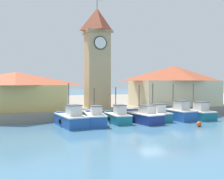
{
  "coord_description": "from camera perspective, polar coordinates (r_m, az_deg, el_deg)",
  "views": [
    {
      "loc": [
        -12.26,
        -23.22,
        4.38
      ],
      "look_at": [
        -1.29,
        8.2,
        3.5
      ],
      "focal_mm": 42.0,
      "sensor_mm": 36.0,
      "label": 1
    }
  ],
  "objects": [
    {
      "name": "clock_tower",
      "position": [
        35.3,
        -3.25,
        7.56
      ],
      "size": [
        3.42,
        3.42,
        14.85
      ],
      "color": "tan",
      "rests_on": "quay_wharf"
    },
    {
      "name": "fishing_boat_right_inner",
      "position": [
        33.47,
        17.96,
        -4.85
      ],
      "size": [
        2.18,
        5.07,
        4.29
      ],
      "color": "#196B7F",
      "rests_on": "ground"
    },
    {
      "name": "quay_wharf",
      "position": [
        51.06,
        -5.3,
        -2.83
      ],
      "size": [
        120.0,
        40.0,
        1.04
      ],
      "primitive_type": "cube",
      "color": "gray",
      "rests_on": "ground"
    },
    {
      "name": "mooring_buoy",
      "position": [
        27.59,
        18.42,
        -7.16
      ],
      "size": [
        0.51,
        0.51,
        0.51
      ],
      "primitive_type": "sphere",
      "color": "#E54C19",
      "rests_on": "ground"
    },
    {
      "name": "fishing_boat_left_inner",
      "position": [
        28.57,
        1.22,
        -5.92
      ],
      "size": [
        1.9,
        4.27,
        3.89
      ],
      "color": "#196B7F",
      "rests_on": "ground"
    },
    {
      "name": "fishing_boat_mid_left",
      "position": [
        29.0,
        6.69,
        -5.79
      ],
      "size": [
        2.91,
        5.46,
        4.12
      ],
      "color": "navy",
      "rests_on": "ground"
    },
    {
      "name": "fishing_boat_center",
      "position": [
        30.8,
        9.41,
        -5.4
      ],
      "size": [
        2.12,
        4.63,
        4.28
      ],
      "color": "#196B7F",
      "rests_on": "ground"
    },
    {
      "name": "warehouse_left",
      "position": [
        33.9,
        -20.19,
        -0.23
      ],
      "size": [
        11.98,
        6.69,
        4.64
      ],
      "color": "tan",
      "rests_on": "quay_wharf"
    },
    {
      "name": "warehouse_right",
      "position": [
        39.36,
        13.4,
        0.89
      ],
      "size": [
        12.14,
        7.17,
        5.77
      ],
      "color": "beige",
      "rests_on": "quay_wharf"
    },
    {
      "name": "fishing_boat_left_outer",
      "position": [
        27.15,
        -3.72,
        -6.2
      ],
      "size": [
        2.33,
        4.72,
        3.82
      ],
      "color": "#2356A8",
      "rests_on": "ground"
    },
    {
      "name": "fishing_boat_mid_right",
      "position": [
        32.07,
        13.92,
        -4.96
      ],
      "size": [
        2.69,
        5.25,
        4.24
      ],
      "color": "#2356A8",
      "rests_on": "ground"
    },
    {
      "name": "ground_plane",
      "position": [
        26.62,
        8.55,
        -7.97
      ],
      "size": [
        300.0,
        300.0,
        0.0
      ],
      "primitive_type": "plane",
      "color": "teal"
    },
    {
      "name": "fishing_boat_far_left",
      "position": [
        26.66,
        -8.9,
        -6.32
      ],
      "size": [
        2.78,
        5.24,
        4.35
      ],
      "color": "#2356A8",
      "rests_on": "ground"
    }
  ]
}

